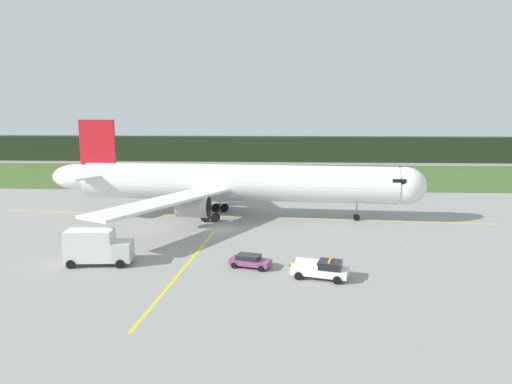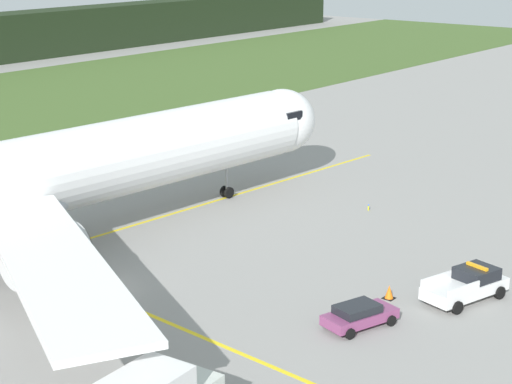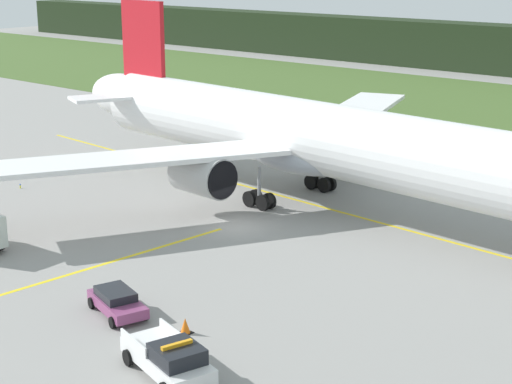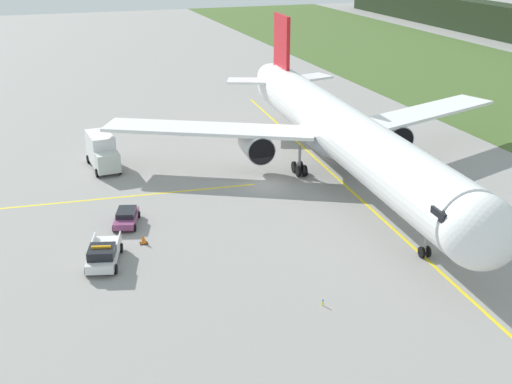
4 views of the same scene
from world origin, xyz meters
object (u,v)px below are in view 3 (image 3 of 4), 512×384
ops_pickup_truck (169,358)px  apron_cone (185,326)px  airliner (319,140)px  staff_car (117,301)px

ops_pickup_truck → apron_cone: (-2.68, 3.55, -0.51)m
airliner → ops_pickup_truck: bearing=-66.5°
ops_pickup_truck → apron_cone: size_ratio=7.04×
airliner → staff_car: airliner is taller
ops_pickup_truck → staff_car: 7.59m
airliner → apron_cone: bearing=-69.1°
staff_car → apron_cone: bearing=9.3°
airliner → ops_pickup_truck: 28.02m
airliner → ops_pickup_truck: (11.03, -25.42, -4.16)m
airliner → ops_pickup_truck: airliner is taller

